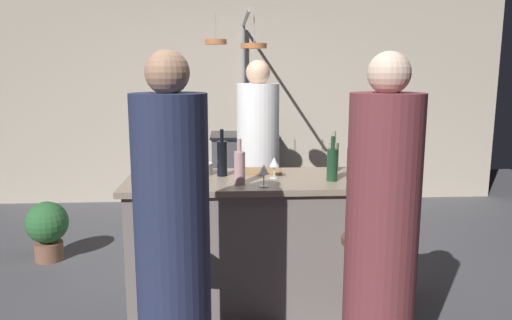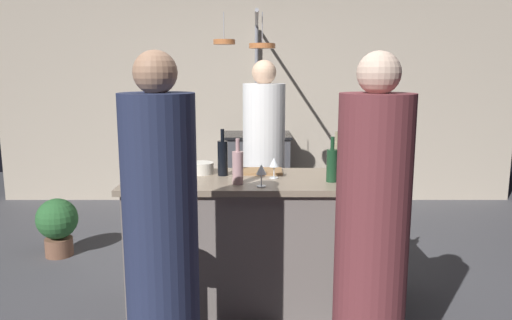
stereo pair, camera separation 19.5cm
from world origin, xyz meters
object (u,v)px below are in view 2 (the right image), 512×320
guest_left (160,241)px  wine_glass_by_chef (260,171)px  wine_bottle_green (331,165)px  pepper_mill (350,165)px  wine_bottle_white (335,156)px  stove_range (256,171)px  guest_right (370,240)px  bar_stool_left (163,289)px  wine_bottle_rose (237,167)px  chef (263,167)px  mixing_bowl_ceramic (200,168)px  cutting_board (259,171)px  potted_plant (56,224)px  wine_glass_near_right_guest (273,163)px  wine_bottle_dark (222,157)px  bar_stool_right (356,289)px  wine_glass_near_left_guest (364,167)px  wine_bottle_amber (366,159)px  mixing_bowl_steel (154,176)px

guest_left → wine_glass_by_chef: size_ratio=11.84×
wine_bottle_green → wine_glass_by_chef: bearing=-163.1°
pepper_mill → wine_bottle_white: size_ratio=0.71×
stove_range → pepper_mill: bearing=-75.8°
stove_range → guest_right: (0.57, -3.42, 0.35)m
bar_stool_left → wine_bottle_rose: (0.42, 0.45, 0.64)m
guest_right → pepper_mill: bearing=86.0°
chef → mixing_bowl_ceramic: chef is taller
wine_glass_by_chef → cutting_board: bearing=90.7°
guest_right → wine_bottle_green: bearing=94.8°
wine_bottle_rose → mixing_bowl_ceramic: (-0.27, 0.33, -0.07)m
bar_stool_left → wine_bottle_rose: bearing=47.0°
wine_bottle_white → wine_glass_by_chef: (-0.55, -0.47, -0.01)m
pepper_mill → mixing_bowl_ceramic: size_ratio=1.19×
potted_plant → cutting_board: size_ratio=1.62×
wine_bottle_white → wine_glass_by_chef: size_ratio=2.02×
guest_right → pepper_mill: guest_right is taller
cutting_board → mixing_bowl_ceramic: mixing_bowl_ceramic is taller
guest_right → wine_glass_near_right_guest: (-0.45, 0.98, 0.20)m
wine_bottle_dark → guest_left: bearing=-102.1°
chef → wine_glass_by_chef: size_ratio=11.76×
potted_plant → wine_glass_near_right_guest: wine_glass_near_right_guest is taller
wine_glass_by_chef → wine_bottle_white: bearing=40.5°
bar_stool_right → wine_bottle_white: 1.06m
wine_bottle_green → wine_bottle_white: bearing=76.2°
wine_bottle_dark → wine_glass_by_chef: (0.27, -0.34, -0.02)m
wine_bottle_white → guest_left: bearing=-130.9°
potted_plant → wine_bottle_green: bearing=-23.3°
chef → wine_glass_near_left_guest: bearing=-57.5°
wine_bottle_amber → wine_glass_by_chef: 0.79m
wine_bottle_amber → wine_glass_near_left_guest: bearing=-105.6°
pepper_mill → mixing_bowl_steel: size_ratio=1.15×
bar_stool_left → potted_plant: size_ratio=1.31×
bar_stool_right → wine_glass_near_left_guest: bearing=75.1°
pepper_mill → wine_bottle_amber: 0.16m
bar_stool_right → wine_bottle_rose: 1.05m
guest_right → wine_bottle_rose: 1.08m
chef → wine_bottle_green: 1.11m
wine_bottle_amber → wine_bottle_green: size_ratio=1.10×
stove_range → mixing_bowl_steel: 2.69m
guest_right → wine_bottle_rose: bearing=131.1°
wine_bottle_dark → wine_bottle_rose: size_ratio=1.10×
bar_stool_right → bar_stool_left: size_ratio=1.00×
cutting_board → guest_right: bearing=-64.8°
wine_bottle_dark → mixing_bowl_ceramic: size_ratio=1.87×
bar_stool_left → mixing_bowl_steel: bearing=105.4°
mixing_bowl_steel → bar_stool_left: bearing=-74.6°
wine_bottle_dark → stove_range: bearing=84.2°
wine_bottle_rose → wine_glass_near_right_guest: size_ratio=2.05×
cutting_board → chef: bearing=86.8°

